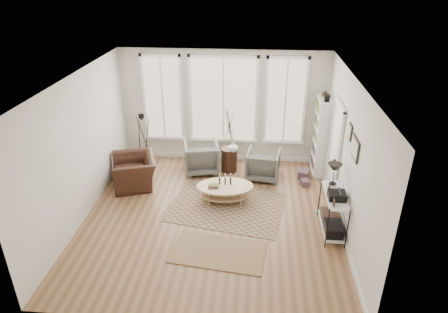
# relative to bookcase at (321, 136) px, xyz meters

# --- Properties ---
(room) EXTENTS (5.50, 5.54, 2.90)m
(room) POSITION_rel_bookcase_xyz_m (-2.42, -2.20, 0.47)
(room) COLOR #8C613E
(room) RESTS_ON ground
(bay_window) EXTENTS (4.14, 0.12, 2.24)m
(bay_window) POSITION_rel_bookcase_xyz_m (-2.44, 0.49, 0.65)
(bay_window) COLOR tan
(bay_window) RESTS_ON ground
(door) EXTENTS (0.09, 1.06, 2.22)m
(door) POSITION_rel_bookcase_xyz_m (0.13, -1.08, 0.17)
(door) COLOR silver
(door) RESTS_ON ground
(bookcase) EXTENTS (0.31, 0.85, 2.06)m
(bookcase) POSITION_rel_bookcase_xyz_m (0.00, 0.00, 0.00)
(bookcase) COLOR white
(bookcase) RESTS_ON ground
(low_shelf) EXTENTS (0.38, 1.08, 1.30)m
(low_shelf) POSITION_rel_bookcase_xyz_m (-0.06, -2.52, -0.44)
(low_shelf) COLOR white
(low_shelf) RESTS_ON ground
(wall_art) EXTENTS (0.04, 0.88, 0.44)m
(wall_art) POSITION_rel_bookcase_xyz_m (0.14, -2.49, 0.92)
(wall_art) COLOR black
(wall_art) RESTS_ON ground
(rug_main) EXTENTS (2.69, 2.21, 0.01)m
(rug_main) POSITION_rel_bookcase_xyz_m (-2.16, -1.84, -0.95)
(rug_main) COLOR brown
(rug_main) RESTS_ON ground
(rug_runner) EXTENTS (1.80, 1.15, 0.01)m
(rug_runner) POSITION_rel_bookcase_xyz_m (-2.19, -3.37, -0.94)
(rug_runner) COLOR brown
(rug_runner) RESTS_ON ground
(coffee_table) EXTENTS (1.31, 0.91, 0.57)m
(coffee_table) POSITION_rel_bookcase_xyz_m (-2.22, -1.62, -0.65)
(coffee_table) COLOR tan
(coffee_table) RESTS_ON ground
(armchair_left) EXTENTS (0.98, 1.00, 0.77)m
(armchair_left) POSITION_rel_bookcase_xyz_m (-2.92, -0.26, -0.57)
(armchair_left) COLOR #5E5F5A
(armchair_left) RESTS_ON ground
(armchair_right) EXTENTS (0.86, 0.88, 0.72)m
(armchair_right) POSITION_rel_bookcase_xyz_m (-1.39, -0.46, -0.60)
(armchair_right) COLOR #5E5F5A
(armchair_right) RESTS_ON ground
(side_table) EXTENTS (0.41, 0.41, 1.71)m
(side_table) POSITION_rel_bookcase_xyz_m (-2.23, -0.16, -0.14)
(side_table) COLOR #341D15
(side_table) RESTS_ON ground
(vase) EXTENTS (0.28, 0.28, 0.24)m
(vase) POSITION_rel_bookcase_xyz_m (-2.13, -0.32, -0.22)
(vase) COLOR silver
(vase) RESTS_ON side_table
(accent_chair) EXTENTS (1.35, 1.27, 0.71)m
(accent_chair) POSITION_rel_bookcase_xyz_m (-4.39, -1.07, -0.60)
(accent_chair) COLOR #341D15
(accent_chair) RESTS_ON ground
(tripod_camera) EXTENTS (0.48, 0.48, 1.35)m
(tripod_camera) POSITION_rel_bookcase_xyz_m (-4.47, 0.08, -0.33)
(tripod_camera) COLOR black
(tripod_camera) RESTS_ON ground
(book_stack_near) EXTENTS (0.32, 0.36, 0.20)m
(book_stack_near) POSITION_rel_bookcase_xyz_m (-0.39, -0.39, -0.86)
(book_stack_near) COLOR brown
(book_stack_near) RESTS_ON ground
(book_stack_far) EXTENTS (0.23, 0.27, 0.15)m
(book_stack_far) POSITION_rel_bookcase_xyz_m (-0.39, -0.77, -0.88)
(book_stack_far) COLOR brown
(book_stack_far) RESTS_ON ground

